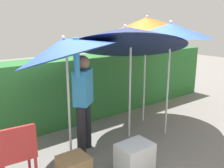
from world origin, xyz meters
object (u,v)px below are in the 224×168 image
at_px(umbrella_orange, 128,37).
at_px(crate_cardboard, 74,168).
at_px(umbrella_rainbow, 65,48).
at_px(umbrella_navy, 171,31).
at_px(cooler_box, 135,157).
at_px(person_vendor, 83,97).
at_px(chair_plastic, 17,152).
at_px(umbrella_yellow, 147,26).

bearing_deg(umbrella_orange, crate_cardboard, -158.71).
distance_m(umbrella_rainbow, crate_cardboard, 1.67).
bearing_deg(umbrella_rainbow, umbrella_orange, 0.78).
bearing_deg(umbrella_navy, cooler_box, -157.05).
bearing_deg(umbrella_rainbow, person_vendor, 4.95).
relative_size(umbrella_orange, chair_plastic, 2.71).
xyz_separation_m(person_vendor, chair_plastic, (-1.16, -0.30, -0.42)).
bearing_deg(chair_plastic, crate_cardboard, -22.38).
bearing_deg(umbrella_rainbow, cooler_box, -57.68).
distance_m(person_vendor, crate_cardboard, 1.08).
distance_m(person_vendor, cooler_box, 1.20).
xyz_separation_m(umbrella_yellow, person_vendor, (-1.68, -0.32, -1.07)).
relative_size(umbrella_rainbow, crate_cardboard, 5.60).
xyz_separation_m(umbrella_orange, chair_plastic, (-2.07, -0.29, -1.33)).
relative_size(umbrella_navy, crate_cardboard, 5.50).
height_order(umbrella_yellow, cooler_box, umbrella_yellow).
distance_m(umbrella_yellow, person_vendor, 2.02).
height_order(person_vendor, chair_plastic, person_vendor).
bearing_deg(umbrella_orange, cooler_box, -124.72).
height_order(umbrella_orange, crate_cardboard, umbrella_orange).
bearing_deg(person_vendor, chair_plastic, -165.66).
xyz_separation_m(umbrella_rainbow, cooler_box, (0.57, -0.90, -1.52)).
xyz_separation_m(umbrella_navy, chair_plastic, (-2.74, 0.07, -1.43)).
xyz_separation_m(umbrella_rainbow, crate_cardboard, (-0.22, -0.54, -1.57)).
height_order(chair_plastic, crate_cardboard, chair_plastic).
bearing_deg(umbrella_orange, umbrella_rainbow, -179.22).
bearing_deg(umbrella_yellow, umbrella_orange, -156.67).
xyz_separation_m(person_vendor, crate_cardboard, (-0.51, -0.56, -0.77)).
bearing_deg(cooler_box, umbrella_rainbow, 122.32).
distance_m(cooler_box, crate_cardboard, 0.87).
xyz_separation_m(umbrella_rainbow, umbrella_yellow, (1.97, 0.35, 0.28)).
bearing_deg(umbrella_yellow, umbrella_navy, -98.44).
relative_size(umbrella_orange, umbrella_navy, 1.14).
relative_size(umbrella_yellow, umbrella_navy, 1.07).
height_order(umbrella_yellow, umbrella_navy, umbrella_yellow).
xyz_separation_m(umbrella_rainbow, chair_plastic, (-0.87, -0.27, -1.22)).
bearing_deg(umbrella_yellow, umbrella_rainbow, -169.95).
height_order(umbrella_navy, cooler_box, umbrella_navy).
bearing_deg(person_vendor, crate_cardboard, -132.27).
bearing_deg(umbrella_orange, umbrella_yellow, 23.33).
height_order(cooler_box, crate_cardboard, cooler_box).
bearing_deg(crate_cardboard, umbrella_rainbow, 67.71).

